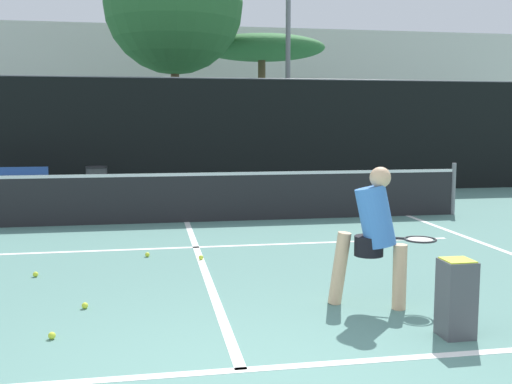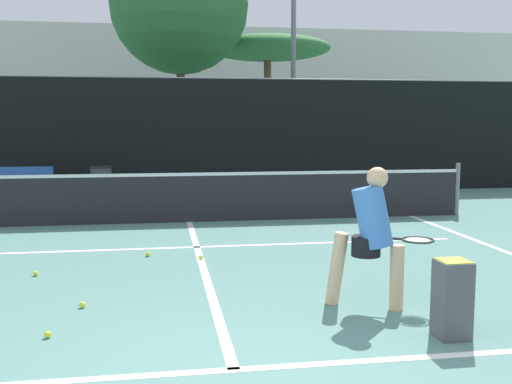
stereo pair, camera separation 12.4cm
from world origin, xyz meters
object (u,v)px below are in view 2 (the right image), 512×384
at_px(courtside_bench, 20,184).
at_px(parked_car, 128,163).
at_px(trash_bin, 101,184).
at_px(ball_hopper, 452,297).
at_px(player_practicing, 371,232).

height_order(courtside_bench, parked_car, parked_car).
bearing_deg(courtside_bench, trash_bin, 0.37).
xyz_separation_m(courtside_bench, trash_bin, (1.85, -0.00, -0.03)).
bearing_deg(ball_hopper, parked_car, 103.85).
distance_m(courtside_bench, parked_car, 5.08).
bearing_deg(courtside_bench, ball_hopper, -58.87).
bearing_deg(player_practicing, trash_bin, 138.20).
height_order(player_practicing, trash_bin, player_practicing).
height_order(trash_bin, parked_car, parked_car).
height_order(player_practicing, ball_hopper, player_practicing).
height_order(ball_hopper, parked_car, parked_car).
bearing_deg(ball_hopper, trash_bin, 111.97).
bearing_deg(player_practicing, courtside_bench, 147.79).
relative_size(ball_hopper, parked_car, 0.16).
relative_size(trash_bin, parked_car, 0.19).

